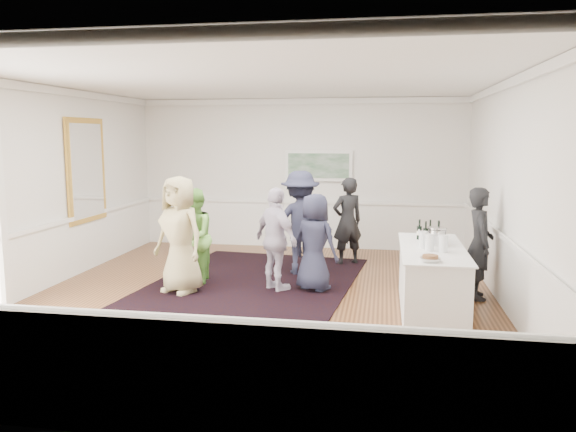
% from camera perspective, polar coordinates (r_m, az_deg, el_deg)
% --- Properties ---
extents(floor, '(8.00, 8.00, 0.00)m').
position_cam_1_polar(floor, '(8.50, -2.80, -8.33)').
color(floor, brown).
rests_on(floor, ground).
extents(ceiling, '(7.00, 8.00, 0.02)m').
position_cam_1_polar(ceiling, '(8.19, -2.96, 13.67)').
color(ceiling, white).
rests_on(ceiling, wall_back).
extents(wall_left, '(0.02, 8.00, 3.20)m').
position_cam_1_polar(wall_left, '(9.58, -23.79, 2.61)').
color(wall_left, white).
rests_on(wall_left, floor).
extents(wall_right, '(0.02, 8.00, 3.20)m').
position_cam_1_polar(wall_right, '(8.18, 21.82, 1.88)').
color(wall_right, white).
rests_on(wall_right, floor).
extents(wall_back, '(7.00, 0.02, 3.20)m').
position_cam_1_polar(wall_back, '(12.11, 1.25, 4.32)').
color(wall_back, white).
rests_on(wall_back, floor).
extents(wall_front, '(7.00, 0.02, 3.20)m').
position_cam_1_polar(wall_front, '(4.41, -14.25, -2.69)').
color(wall_front, white).
rests_on(wall_front, floor).
extents(wainscoting, '(7.00, 8.00, 1.00)m').
position_cam_1_polar(wainscoting, '(8.37, -2.82, -5.05)').
color(wainscoting, white).
rests_on(wainscoting, floor).
extents(mirror, '(0.05, 1.25, 1.85)m').
position_cam_1_polar(mirror, '(10.65, -19.79, 4.39)').
color(mirror, gold).
rests_on(mirror, wall_left).
extents(landscape_painting, '(1.44, 0.06, 0.66)m').
position_cam_1_polar(landscape_painting, '(12.00, 3.11, 5.13)').
color(landscape_painting, white).
rests_on(landscape_painting, wall_back).
extents(area_rug, '(3.56, 4.45, 0.02)m').
position_cam_1_polar(area_rug, '(9.45, -3.29, -6.58)').
color(area_rug, black).
rests_on(area_rug, floor).
extents(serving_table, '(0.85, 2.24, 0.91)m').
position_cam_1_polar(serving_table, '(7.98, 14.35, -6.28)').
color(serving_table, white).
rests_on(serving_table, floor).
extents(bartender, '(0.42, 0.62, 1.66)m').
position_cam_1_polar(bartender, '(8.79, 18.88, -2.64)').
color(bartender, black).
rests_on(bartender, floor).
extents(guest_tan, '(1.04, 0.88, 1.81)m').
position_cam_1_polar(guest_tan, '(8.75, -10.94, -1.91)').
color(guest_tan, tan).
rests_on(guest_tan, floor).
extents(guest_green, '(0.71, 0.85, 1.57)m').
position_cam_1_polar(guest_green, '(9.23, -9.56, -2.10)').
color(guest_green, '#75BF4C').
rests_on(guest_green, floor).
extents(guest_lilac, '(0.97, 0.93, 1.62)m').
position_cam_1_polar(guest_lilac, '(8.72, -1.20, -2.41)').
color(guest_lilac, silver).
rests_on(guest_lilac, floor).
extents(guest_dark_a, '(1.32, 1.00, 1.81)m').
position_cam_1_polar(guest_dark_a, '(9.76, 1.25, -0.70)').
color(guest_dark_a, '#212338').
rests_on(guest_dark_a, floor).
extents(guest_dark_b, '(0.72, 0.65, 1.65)m').
position_cam_1_polar(guest_dark_b, '(10.57, 6.05, -0.53)').
color(guest_dark_b, black).
rests_on(guest_dark_b, floor).
extents(guest_navy, '(0.89, 0.78, 1.53)m').
position_cam_1_polar(guest_navy, '(8.74, 2.75, -2.71)').
color(guest_navy, '#212338').
rests_on(guest_navy, floor).
extents(wine_bottles, '(0.34, 0.24, 0.31)m').
position_cam_1_polar(wine_bottles, '(8.35, 14.27, -1.39)').
color(wine_bottles, black).
rests_on(wine_bottles, serving_table).
extents(juice_pitchers, '(0.36, 0.37, 0.24)m').
position_cam_1_polar(juice_pitchers, '(7.66, 14.41, -2.51)').
color(juice_pitchers, '#81B13F').
rests_on(juice_pitchers, serving_table).
extents(ice_bucket, '(0.26, 0.26, 0.25)m').
position_cam_1_polar(ice_bucket, '(8.04, 14.91, -2.06)').
color(ice_bucket, silver).
rests_on(ice_bucket, serving_table).
extents(nut_bowl, '(0.26, 0.26, 0.08)m').
position_cam_1_polar(nut_bowl, '(6.99, 14.26, -4.21)').
color(nut_bowl, white).
rests_on(nut_bowl, serving_table).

